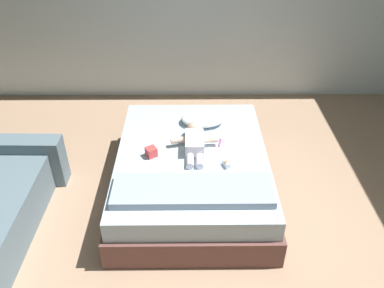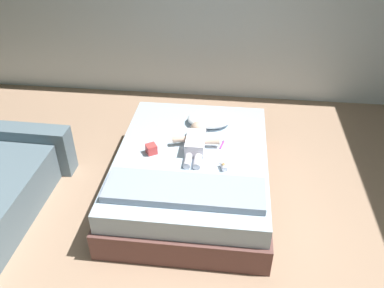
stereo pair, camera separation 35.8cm
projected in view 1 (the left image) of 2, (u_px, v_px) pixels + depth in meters
The scene contains 8 objects.
ground_plane at pixel (212, 271), 3.12m from camera, with size 8.00×8.00×0.00m, color tan.
bed at pixel (192, 173), 3.77m from camera, with size 1.43×1.86×0.46m.
pillow at pixel (203, 119), 4.03m from camera, with size 0.44×0.32×0.10m.
baby at pixel (194, 141), 3.69m from camera, with size 0.45×0.61×0.15m.
toothbrush at pixel (220, 142), 3.77m from camera, with size 0.05×0.14×0.02m.
blanket at pixel (193, 190), 3.17m from camera, with size 1.28×0.38×0.06m.
toy_block at pixel (151, 152), 3.57m from camera, with size 0.12×0.12×0.09m.
baby_bottle at pixel (226, 164), 3.46m from camera, with size 0.07×0.10×0.07m.
Camera 1 is at (-0.18, -1.97, 2.61)m, focal length 37.09 mm.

